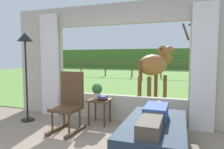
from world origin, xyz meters
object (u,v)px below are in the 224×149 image
potted_plant (97,90)px  recliner_sofa (154,135)px  book_stack (103,98)px  side_table (100,104)px  rocking_chair (69,102)px  reclining_person (154,116)px  pasture_tree (198,50)px  horse (155,65)px  floor_lamp_left (25,50)px

potted_plant → recliner_sofa: bearing=-33.4°
potted_plant → book_stack: potted_plant is taller
side_table → rocking_chair: bearing=-127.1°
reclining_person → rocking_chair: (-1.64, 0.32, 0.02)m
reclining_person → pasture_tree: (1.00, 6.53, 1.19)m
recliner_sofa → book_stack: size_ratio=8.64×
reclining_person → horse: bearing=97.2°
recliner_sofa → side_table: 1.49m
horse → recliner_sofa: bearing=-57.2°
reclining_person → side_table: bearing=145.2°
potted_plant → book_stack: bearing=-35.9°
recliner_sofa → horse: size_ratio=0.96×
recliner_sofa → potted_plant: (-1.32, 0.87, 0.48)m
floor_lamp_left → horse: size_ratio=1.08×
side_table → potted_plant: potted_plant is taller
side_table → floor_lamp_left: (-1.58, -0.32, 1.12)m
book_stack → floor_lamp_left: floor_lamp_left is taller
floor_lamp_left → horse: (2.44, 2.46, -0.39)m
side_table → pasture_tree: bearing=68.5°
recliner_sofa → side_table: size_ratio=3.27×
recliner_sofa → floor_lamp_left: (-2.82, 0.49, 1.33)m
rocking_chair → book_stack: rocking_chair is taller
floor_lamp_left → pasture_tree: 7.11m
potted_plant → pasture_tree: bearing=67.6°
book_stack → side_table: bearing=144.9°
side_table → pasture_tree: (2.24, 5.68, 1.29)m
recliner_sofa → pasture_tree: bearing=81.2°
rocking_chair → side_table: (0.40, 0.53, -0.12)m
pasture_tree → recliner_sofa: bearing=-98.8°
horse → book_stack: bearing=-83.6°
floor_lamp_left → horse: bearing=45.3°
rocking_chair → floor_lamp_left: (-1.18, 0.21, 1.00)m
side_table → floor_lamp_left: floor_lamp_left is taller
book_stack → pasture_tree: pasture_tree is taller
horse → pasture_tree: bearing=94.0°
recliner_sofa → rocking_chair: rocking_chair is taller
potted_plant → floor_lamp_left: 1.76m
book_stack → horse: horse is taller
reclining_person → floor_lamp_left: bearing=169.2°
side_table → floor_lamp_left: bearing=-168.6°
recliner_sofa → potted_plant: bearing=146.6°
book_stack → potted_plant: bearing=144.1°
reclining_person → book_stack: 1.39m
floor_lamp_left → rocking_chair: bearing=-10.2°
side_table → pasture_tree: 6.24m
side_table → floor_lamp_left: 1.97m
reclining_person → floor_lamp_left: size_ratio=0.75×
rocking_chair → pasture_tree: 6.85m
book_stack → floor_lamp_left: size_ratio=0.10×
rocking_chair → side_table: rocking_chair is taller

